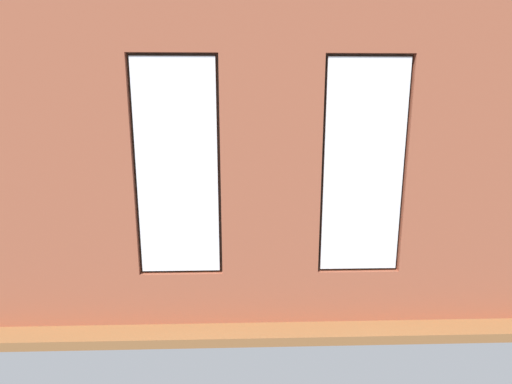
# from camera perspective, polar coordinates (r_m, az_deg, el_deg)

# --- Properties ---
(ground_plane) EXTENTS (6.86, 5.74, 0.10)m
(ground_plane) POSITION_cam_1_polar(r_m,az_deg,el_deg) (6.90, 0.59, -7.56)
(ground_plane) COLOR brown
(brick_wall_with_windows) EXTENTS (6.26, 0.30, 3.52)m
(brick_wall_with_windows) POSITION_cam_1_polar(r_m,az_deg,el_deg) (4.03, 2.12, 4.52)
(brick_wall_with_windows) COLOR #9E5138
(brick_wall_with_windows) RESTS_ON ground_plane
(white_wall_right) EXTENTS (0.10, 4.74, 3.52)m
(white_wall_right) POSITION_cam_1_polar(r_m,az_deg,el_deg) (6.90, -26.02, 6.63)
(white_wall_right) COLOR white
(white_wall_right) RESTS_ON ground_plane
(couch_by_window) EXTENTS (1.91, 0.87, 0.80)m
(couch_by_window) POSITION_cam_1_polar(r_m,az_deg,el_deg) (5.06, 3.04, -10.63)
(couch_by_window) COLOR black
(couch_by_window) RESTS_ON ground_plane
(couch_left) EXTENTS (0.93, 1.98, 0.80)m
(couch_left) POSITION_cam_1_polar(r_m,az_deg,el_deg) (7.35, 19.92, -3.95)
(couch_left) COLOR black
(couch_left) RESTS_ON ground_plane
(coffee_table) EXTENTS (1.44, 0.87, 0.43)m
(coffee_table) POSITION_cam_1_polar(r_m,az_deg,el_deg) (7.19, -1.76, -3.10)
(coffee_table) COLOR #A87547
(coffee_table) RESTS_ON ground_plane
(cup_ceramic) EXTENTS (0.08, 0.08, 0.10)m
(cup_ceramic) POSITION_cam_1_polar(r_m,az_deg,el_deg) (7.05, -5.26, -2.64)
(cup_ceramic) COLOR #4C4C51
(cup_ceramic) RESTS_ON coffee_table
(candle_jar) EXTENTS (0.08, 0.08, 0.10)m
(candle_jar) POSITION_cam_1_polar(r_m,az_deg,el_deg) (7.16, -1.76, -2.33)
(candle_jar) COLOR #B7333D
(candle_jar) RESTS_ON coffee_table
(table_plant_small) EXTENTS (0.12, 0.12, 0.21)m
(table_plant_small) POSITION_cam_1_polar(r_m,az_deg,el_deg) (7.31, 1.33, -1.54)
(table_plant_small) COLOR gray
(table_plant_small) RESTS_ON coffee_table
(remote_gray) EXTENTS (0.18, 0.07, 0.02)m
(remote_gray) POSITION_cam_1_polar(r_m,az_deg,el_deg) (7.28, -3.17, -2.42)
(remote_gray) COLOR #59595B
(remote_gray) RESTS_ON coffee_table
(remote_black) EXTENTS (0.07, 0.17, 0.02)m
(remote_black) POSITION_cam_1_polar(r_m,az_deg,el_deg) (7.05, -0.88, -2.91)
(remote_black) COLOR black
(remote_black) RESTS_ON coffee_table
(media_console) EXTENTS (0.98, 0.42, 0.57)m
(media_console) POSITION_cam_1_polar(r_m,az_deg,el_deg) (7.39, -21.64, -4.36)
(media_console) COLOR black
(media_console) RESTS_ON ground_plane
(tv_flatscreen) EXTENTS (0.90, 0.20, 0.64)m
(tv_flatscreen) POSITION_cam_1_polar(r_m,az_deg,el_deg) (7.25, -22.01, 0.24)
(tv_flatscreen) COLOR black
(tv_flatscreen) RESTS_ON media_console
(papasan_chair) EXTENTS (1.16, 1.16, 0.71)m
(papasan_chair) POSITION_cam_1_polar(r_m,az_deg,el_deg) (8.26, 0.18, -0.54)
(papasan_chair) COLOR olive
(papasan_chair) RESTS_ON ground_plane
(potted_plant_near_tv) EXTENTS (0.71, 0.79, 1.15)m
(potted_plant_near_tv) POSITION_cam_1_polar(r_m,az_deg,el_deg) (6.30, -19.92, -5.20)
(potted_plant_near_tv) COLOR beige
(potted_plant_near_tv) RESTS_ON ground_plane
(potted_plant_by_left_couch) EXTENTS (0.34, 0.34, 0.45)m
(potted_plant_by_left_couch) POSITION_cam_1_polar(r_m,az_deg,el_deg) (8.53, 13.93, -1.42)
(potted_plant_by_left_couch) COLOR gray
(potted_plant_by_left_couch) RESTS_ON ground_plane
(potted_plant_corner_far_left) EXTENTS (0.79, 0.89, 1.05)m
(potted_plant_corner_far_left) POSITION_cam_1_polar(r_m,az_deg,el_deg) (5.63, 28.88, -7.43)
(potted_plant_corner_far_left) COLOR #9E5638
(potted_plant_corner_far_left) RESTS_ON ground_plane
(potted_plant_between_couches) EXTENTS (0.85, 0.77, 1.09)m
(potted_plant_between_couches) POSITION_cam_1_polar(r_m,az_deg,el_deg) (5.27, 18.40, -5.73)
(potted_plant_between_couches) COLOR beige
(potted_plant_between_couches) RESTS_ON ground_plane
(potted_plant_mid_room_small) EXTENTS (0.36, 0.36, 0.69)m
(potted_plant_mid_room_small) POSITION_cam_1_polar(r_m,az_deg,el_deg) (7.51, 6.09, -1.82)
(potted_plant_mid_room_small) COLOR #9E5638
(potted_plant_mid_room_small) RESTS_ON ground_plane
(potted_plant_foreground_right) EXTENTS (0.60, 0.60, 0.98)m
(potted_plant_foreground_right) POSITION_cam_1_polar(r_m,az_deg,el_deg) (8.75, -16.39, 0.71)
(potted_plant_foreground_right) COLOR brown
(potted_plant_foreground_right) RESTS_ON ground_plane
(potted_plant_corner_near_left) EXTENTS (0.63, 0.63, 0.90)m
(potted_plant_corner_near_left) POSITION_cam_1_polar(r_m,az_deg,el_deg) (8.98, 16.77, 0.92)
(potted_plant_corner_near_left) COLOR #9E5638
(potted_plant_corner_near_left) RESTS_ON ground_plane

